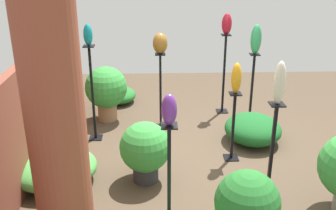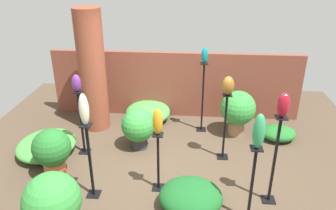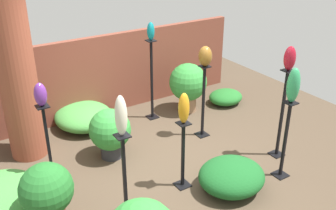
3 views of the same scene
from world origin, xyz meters
name	(u,v)px [view 1 (image 1 of 3)]	position (x,y,z in m)	size (l,w,h in m)	color
ground_plane	(196,156)	(0.00, 0.00, 0.00)	(8.00, 8.00, 0.00)	#4C3D2D
brick_wall_back	(34,110)	(0.00, 2.23, 0.75)	(5.60, 0.12, 1.50)	brown
brick_pillar	(56,127)	(-1.66, 1.50, 1.27)	(0.55, 0.55, 2.54)	brown
pedestal_teal	(93,97)	(0.62, 1.53, 0.69)	(0.20, 0.20, 1.49)	black
pedestal_bronze	(161,95)	(1.00, 0.49, 0.58)	(0.20, 0.20, 1.26)	black
pedestal_amber	(233,130)	(-0.09, -0.50, 0.45)	(0.20, 0.20, 1.00)	black
pedestal_jade	(252,90)	(1.25, -1.07, 0.54)	(0.20, 0.20, 1.18)	black
pedestal_ivory	(271,158)	(-1.09, -0.74, 0.57)	(0.20, 0.20, 1.24)	black
pedestal_violet	(169,186)	(-1.61, 0.45, 0.57)	(0.20, 0.20, 1.25)	black
pedestal_ruby	(224,77)	(1.62, -0.65, 0.66)	(0.20, 0.20, 1.43)	black
art_vase_teal	(88,35)	(0.62, 1.53, 1.65)	(0.13, 0.13, 0.31)	#0F727A
art_vase_bronze	(160,43)	(1.00, 0.49, 1.43)	(0.21, 0.23, 0.33)	brown
art_vase_amber	(236,78)	(-0.09, -0.50, 1.21)	(0.15, 0.14, 0.42)	orange
art_vase_jade	(256,39)	(1.25, -1.07, 1.42)	(0.16, 0.18, 0.49)	#2D9356
art_vase_ivory	(280,83)	(-1.09, -0.74, 1.48)	(0.14, 0.13, 0.48)	beige
art_vase_violet	(169,110)	(-1.61, 0.45, 1.41)	(0.16, 0.15, 0.31)	#6B2D8C
art_vase_ruby	(227,24)	(1.62, -0.65, 1.61)	(0.17, 0.17, 0.36)	maroon
potted_plant_front_left	(247,207)	(-1.88, -0.29, 0.49)	(0.64, 0.64, 0.86)	#B25B38
potted_plant_back_center	(145,149)	(-0.61, 0.72, 0.45)	(0.65, 0.65, 0.80)	#2D2D33
potted_plant_mid_left	(106,89)	(1.34, 1.41, 0.56)	(0.71, 0.71, 0.95)	#936B4C
foliage_bed_west	(253,129)	(0.43, -0.92, 0.21)	(0.94, 0.86, 0.42)	#195923
foliage_bed_center	(120,95)	(2.17, 1.25, 0.14)	(0.70, 0.60, 0.28)	#236B28
foliage_bed_rear	(54,168)	(-0.59, 1.89, 0.20)	(1.01, 1.09, 0.40)	#479942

